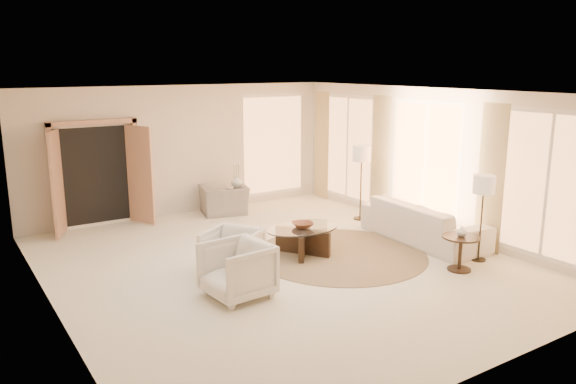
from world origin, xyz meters
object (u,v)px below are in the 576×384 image
accent_chair (224,195)px  bowl (303,225)px  floor_lamp_near (362,157)px  floor_lamp_far (484,188)px  armchair_right (237,267)px  side_vase (237,181)px  side_table (237,197)px  sofa (423,222)px  end_table (461,247)px  end_vase (462,231)px  armchair_left (232,250)px  coffee_table (303,237)px

accent_chair → bowl: (-0.09, -3.18, 0.11)m
floor_lamp_near → bowl: floor_lamp_near is taller
floor_lamp_near → floor_lamp_far: size_ratio=1.08×
armchair_right → side_vase: armchair_right is taller
side_table → side_vase: size_ratio=2.12×
sofa → floor_lamp_far: bearing=-177.1°
bowl → side_vase: side_vase is taller
end_table → floor_lamp_far: size_ratio=0.41×
floor_lamp_far → bowl: bearing=141.2°
armchair_right → accent_chair: size_ratio=0.90×
bowl → end_vase: bearing=-50.2°
sofa → bowl: (-2.32, 0.59, 0.17)m
floor_lamp_far → side_table: bearing=110.7°
armchair_left → floor_lamp_far: (3.80, -1.64, 0.84)m
floor_lamp_near → side_table: bearing=134.0°
armchair_left → side_table: (1.89, 3.41, -0.06)m
armchair_left → floor_lamp_near: (3.80, 1.43, 0.94)m
floor_lamp_far → sofa: bearing=90.0°
bowl → end_vase: size_ratio=2.19×
side_table → bowl: bowl is taller
sofa → coffee_table: sofa is taller
sofa → armchair_right: bearing=98.6°
side_table → floor_lamp_far: floor_lamp_far is taller
armchair_right → end_table: size_ratio=1.45×
armchair_right → end_vase: armchair_right is taller
end_table → bowl: bearing=129.8°
accent_chair → end_vase: (1.58, -5.19, 0.22)m
end_table → floor_lamp_near: floor_lamp_near is taller
side_table → side_vase: bearing=90.0°
coffee_table → floor_lamp_near: 2.81m
floor_lamp_far → accent_chair: bearing=113.8°
floor_lamp_far → armchair_left: bearing=156.6°
armchair_right → floor_lamp_near: (4.12, 2.21, 0.91)m
coffee_table → side_table: size_ratio=2.44×
coffee_table → side_table: bearing=82.6°
end_table → side_vase: bearing=103.6°
floor_lamp_near → bowl: 2.74m
accent_chair → coffee_table: (-0.09, -3.18, -0.12)m
floor_lamp_far → end_vase: 0.89m
armchair_right → floor_lamp_near: floor_lamp_near is taller
accent_chair → end_vase: bearing=119.9°
armchair_left → floor_lamp_near: bearing=77.8°
accent_chair → coffee_table: size_ratio=0.70×
bowl → side_vase: bearing=82.6°
coffee_table → floor_lamp_near: floor_lamp_near is taller
armchair_right → side_table: bearing=147.0°
coffee_table → bowl: (0.00, 0.00, 0.23)m
coffee_table → bowl: size_ratio=3.80×
accent_chair → end_table: bearing=119.9°
end_vase → floor_lamp_far: bearing=12.6°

